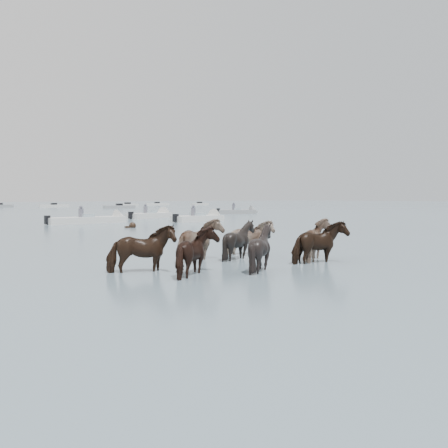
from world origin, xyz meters
TOP-DOWN VIEW (x-y plane):
  - ground at (0.00, 0.00)m, footprint 400.00×400.00m
  - pony_herd at (0.30, 1.99)m, footprint 7.30×4.06m
  - swimming_pony at (3.83, 18.35)m, footprint 0.72×0.44m
  - motorboat_b at (3.75, 24.62)m, footprint 6.30×1.98m
  - motorboat_c at (11.19, 30.13)m, footprint 5.42×3.41m
  - motorboat_d at (11.72, 22.21)m, footprint 4.95×2.11m
  - motorboat_e at (24.18, 33.65)m, footprint 5.07×3.25m

SIDE VIEW (x-z plane):
  - ground at x=0.00m, z-range 0.00..0.00m
  - swimming_pony at x=3.83m, z-range -0.12..0.32m
  - motorboat_b at x=3.75m, z-range -0.74..1.18m
  - motorboat_c at x=11.19m, z-range -0.73..1.19m
  - motorboat_e at x=24.18m, z-range -0.73..1.19m
  - motorboat_d at x=11.72m, z-range -0.73..1.19m
  - pony_herd at x=0.30m, z-range -0.24..1.25m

